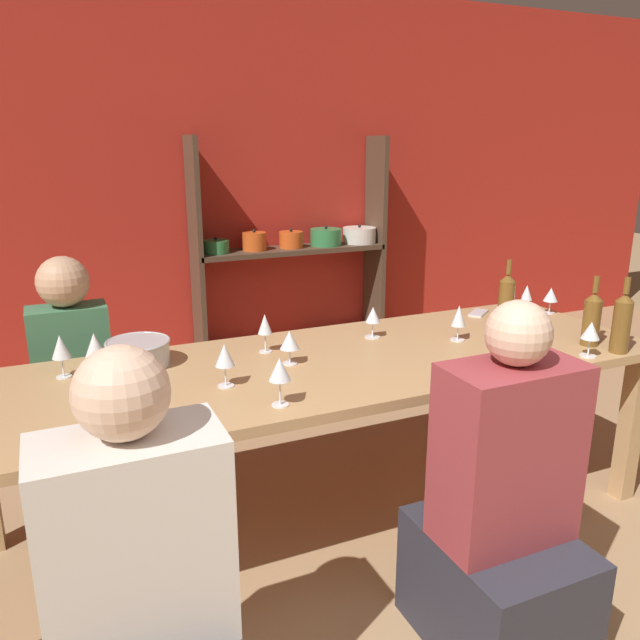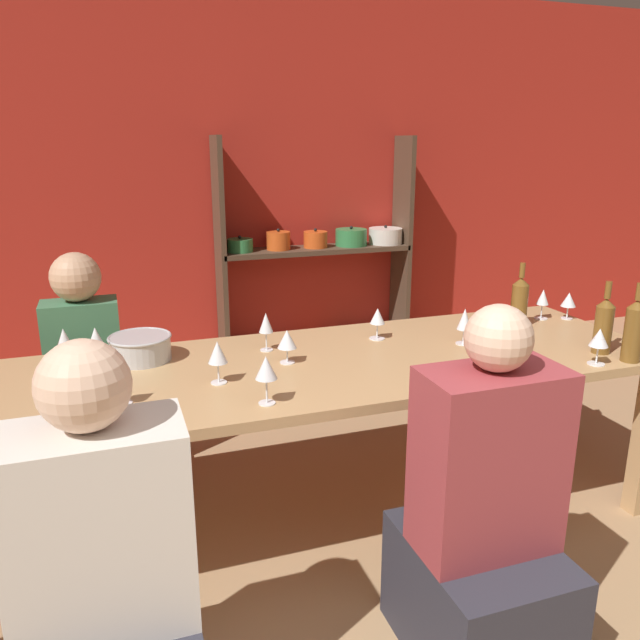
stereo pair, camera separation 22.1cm
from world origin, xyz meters
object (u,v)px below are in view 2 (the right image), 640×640
object	(u,v)px
wine_glass_white_b	(378,318)
wine_glass_white_a	(543,299)
wine_bottle_amber	(634,330)
wine_glass_empty_e	(266,369)
wine_glass_empty_c	(218,353)
wine_glass_red_d	(64,341)
person_near_b	(482,539)
wine_glass_empty_f	(287,340)
person_near_a	(109,614)
person_far_a	(89,397)
wine_glass_red_b	(96,340)
shelf_unit	(320,280)
dining_table	(328,378)
cell_phone	(492,317)
wine_glass_empty_b	(569,300)
wine_bottle_green	(604,325)
wine_glass_empty_d	(465,320)
wine_bottle_dark	(519,301)
wine_glass_red_a	(599,339)
mixing_bowl	(140,347)
wine_glass_empty_a	(120,375)
wine_glass_red_c	(266,324)

from	to	relation	value
wine_glass_white_b	wine_glass_white_a	bearing A→B (deg)	2.11
wine_bottle_amber	wine_glass_empty_e	distance (m)	1.53
wine_glass_empty_c	wine_glass_white_a	world-z (taller)	wine_glass_empty_c
wine_glass_red_d	person_near_b	xyz separation A→B (m)	(1.23, -1.11, -0.45)
wine_glass_empty_f	person_near_a	bearing A→B (deg)	-131.18
wine_glass_white_b	person_far_a	world-z (taller)	person_far_a
wine_bottle_amber	wine_glass_white_a	size ratio (longest dim) A/B	2.14
wine_glass_red_b	person_far_a	size ratio (longest dim) A/B	0.16
shelf_unit	person_near_a	bearing A→B (deg)	-118.79
dining_table	cell_phone	distance (m)	1.09
wine_glass_empty_b	wine_glass_red_d	xyz separation A→B (m)	(-2.40, 0.05, 0.02)
wine_bottle_green	wine_glass_empty_d	xyz separation A→B (m)	(-0.49, 0.30, -0.01)
wine_glass_empty_d	wine_glass_white_b	size ratio (longest dim) A/B	1.13
wine_glass_white_b	wine_glass_red_d	bearing A→B (deg)	178.37
wine_bottle_dark	wine_glass_red_a	size ratio (longest dim) A/B	2.09
wine_bottle_dark	wine_glass_empty_f	distance (m)	1.23
wine_glass_empty_b	wine_glass_white_a	bearing A→B (deg)	161.64
mixing_bowl	cell_phone	xyz separation A→B (m)	(1.76, 0.08, -0.05)
dining_table	wine_bottle_amber	size ratio (longest dim) A/B	8.71
cell_phone	wine_bottle_green	bearing A→B (deg)	-79.20
shelf_unit	dining_table	xyz separation A→B (m)	(-0.68, -2.07, 0.06)
person_far_a	person_near_b	size ratio (longest dim) A/B	0.97
wine_glass_empty_b	cell_phone	distance (m)	0.39
wine_bottle_amber	wine_glass_empty_d	xyz separation A→B (m)	(-0.53, 0.42, -0.02)
wine_glass_white_a	person_near_b	xyz separation A→B (m)	(-1.04, -1.10, -0.43)
wine_glass_empty_d	cell_phone	size ratio (longest dim) A/B	1.02
wine_glass_empty_a	cell_phone	distance (m)	1.93
mixing_bowl	wine_glass_empty_c	xyz separation A→B (m)	(0.26, -0.36, 0.06)
wine_glass_empty_b	person_near_b	size ratio (longest dim) A/B	0.12
wine_glass_empty_d	wine_glass_empty_f	xyz separation A→B (m)	(-0.82, 0.02, -0.01)
mixing_bowl	wine_glass_empty_d	xyz separation A→B (m)	(1.38, -0.25, 0.05)
mixing_bowl	wine_glass_white_b	distance (m)	1.05
dining_table	wine_glass_white_a	world-z (taller)	wine_glass_white_a
wine_bottle_amber	wine_glass_red_c	world-z (taller)	wine_bottle_amber
person_near_a	wine_glass_red_a	bearing A→B (deg)	12.27
wine_glass_empty_b	cell_phone	xyz separation A→B (m)	(-0.35, 0.14, -0.09)
wine_bottle_dark	person_near_b	size ratio (longest dim) A/B	0.27
wine_glass_empty_a	person_near_b	xyz separation A→B (m)	(1.03, -0.68, -0.43)
cell_phone	person_near_a	distance (m)	2.28
wine_glass_empty_f	wine_glass_white_b	distance (m)	0.51
wine_glass_red_c	cell_phone	world-z (taller)	wine_glass_red_c
wine_glass_red_c	wine_glass_empty_e	world-z (taller)	wine_glass_empty_e
wine_glass_red_b	wine_glass_empty_f	xyz separation A→B (m)	(0.73, -0.16, -0.03)
dining_table	wine_glass_empty_c	xyz separation A→B (m)	(-0.47, -0.10, 0.19)
wine_bottle_green	person_near_a	xyz separation A→B (m)	(-2.05, -0.53, -0.45)
wine_bottle_amber	wine_glass_white_b	distance (m)	1.07
wine_glass_red_c	dining_table	bearing A→B (deg)	-46.40
wine_glass_empty_a	wine_glass_white_b	size ratio (longest dim) A/B	1.04
shelf_unit	wine_glass_empty_a	bearing A→B (deg)	-123.72
dining_table	wine_glass_empty_c	bearing A→B (deg)	-168.44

